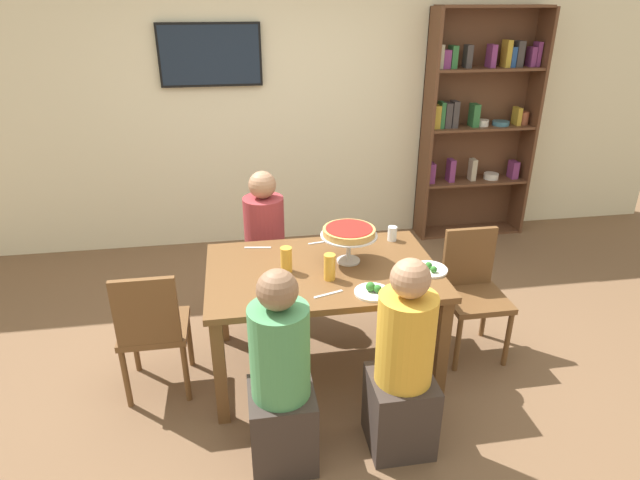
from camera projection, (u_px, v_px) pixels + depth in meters
ground_plane at (322, 365)px, 3.62m from camera, size 12.00×12.00×0.00m
rear_partition at (284, 99)px, 5.01m from camera, size 8.00×0.12×2.80m
dining_table at (323, 282)px, 3.35m from camera, size 1.43×0.95×0.74m
bookshelf at (477, 122)px, 5.22m from camera, size 1.10×0.30×2.21m
television at (210, 55)px, 4.66m from camera, size 0.89×0.05×0.54m
diner_far_left at (266, 255)px, 4.05m from camera, size 0.34×0.34×1.15m
diner_near_right at (403, 372)px, 2.79m from camera, size 0.34×0.34×1.15m
diner_near_left at (281, 386)px, 2.69m from camera, size 0.34×0.34×1.15m
chair_head_east at (472, 287)px, 3.62m from camera, size 0.40×0.40×0.87m
chair_head_west at (152, 327)px, 3.18m from camera, size 0.40×0.40×0.87m
deep_dish_pizza_stand at (349, 234)px, 3.32m from camera, size 0.36×0.36×0.23m
salad_plate_near_diner at (430, 269)px, 3.28m from camera, size 0.22×0.22×0.06m
salad_plate_far_diner at (372, 291)px, 3.03m from camera, size 0.21×0.21×0.07m
beer_glass_amber_tall at (286, 259)px, 3.25m from camera, size 0.07×0.07×0.16m
beer_glass_amber_short at (330, 267)px, 3.16m from camera, size 0.07×0.07×0.16m
water_glass_clear_near at (392, 234)px, 3.68m from camera, size 0.06×0.06×0.10m
cutlery_fork_near at (258, 248)px, 3.58m from camera, size 0.18×0.04×0.00m
cutlery_knife_near at (321, 242)px, 3.66m from camera, size 0.18×0.04×0.00m
cutlery_fork_far at (328, 294)px, 3.02m from camera, size 0.18×0.07×0.00m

